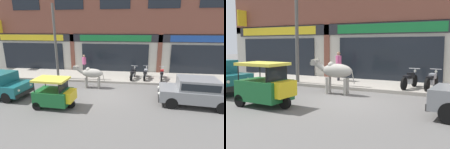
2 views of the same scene
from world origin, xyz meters
The scene contains 8 objects.
ground_plane centered at (0.00, 0.00, 0.00)m, with size 90.00×90.00×0.00m, color #605E5B.
sidewalk centered at (0.00, 3.78, 0.08)m, with size 19.00×3.16×0.15m, color #A8A093.
cow centered at (-1.11, 1.11, 1.01)m, with size 2.15×0.52×1.61m.
auto_rickshaw centered at (-2.19, -2.00, 0.66)m, with size 2.02×1.24×1.52m.
motorcycle_0 centered at (1.66, 3.18, 0.54)m, with size 0.62×1.80×0.88m.
motorcycle_1 centered at (2.60, 3.29, 0.54)m, with size 0.60×1.80×0.88m.
pedestrian centered at (-2.43, 4.13, 1.14)m, with size 0.32×0.48×1.60m.
utility_pole centered at (-4.05, 2.50, 2.87)m, with size 0.18×0.18×5.42m, color #595651.
Camera 2 is at (4.01, -8.89, 2.12)m, focal length 42.00 mm.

